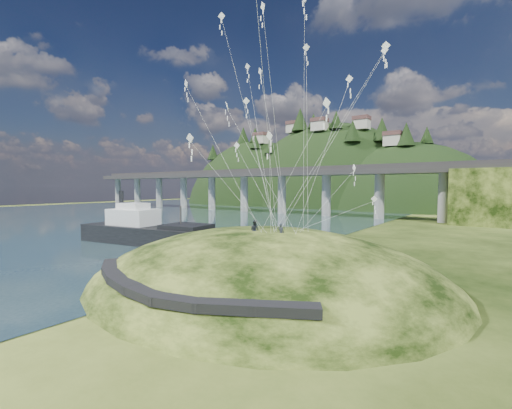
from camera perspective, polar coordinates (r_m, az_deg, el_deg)
The scene contains 10 objects.
ground at distance 37.24m, azimuth -10.66°, elevation -11.03°, with size 320.00×320.00×0.00m, color black.
water at distance 112.88m, azimuth -24.87°, elevation -1.76°, with size 240.00×240.00×0.00m, color #33535D.
grass_hill at distance 34.10m, azimuth 1.55°, elevation -14.95°, with size 36.00×32.00×13.00m.
footpath at distance 25.08m, azimuth -15.28°, elevation -13.18°, with size 22.29×5.84×0.83m.
bridge at distance 108.51m, azimuth 6.86°, elevation 3.45°, with size 160.00×11.00×15.00m.
far_ridge at distance 163.53m, azimuth 10.46°, elevation -2.71°, with size 153.00×70.00×94.50m.
work_barge at distance 56.57m, azimuth -17.78°, elevation -4.13°, with size 24.27×9.96×8.25m.
wooden_dock at distance 44.30m, azimuth -9.79°, elevation -8.10°, with size 15.01×8.04×1.09m.
kite_flyers at distance 31.35m, azimuth 0.70°, elevation -2.71°, with size 3.42×1.03×1.95m.
kite_swarm at distance 36.31m, azimuth 3.46°, elevation 19.84°, with size 19.72×17.53×21.29m.
Camera 1 is at (26.29, -24.76, 9.09)m, focal length 24.00 mm.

